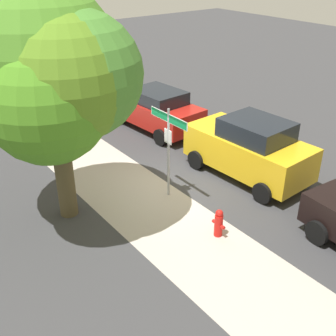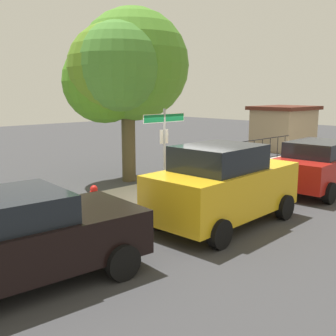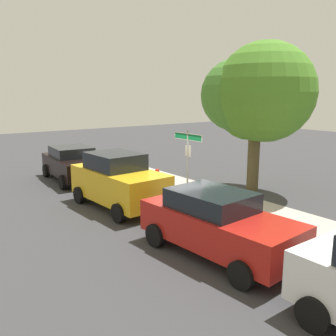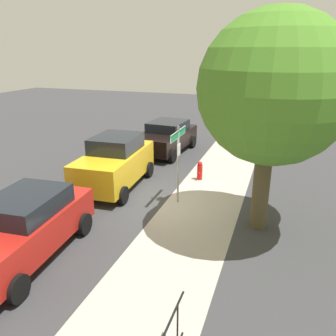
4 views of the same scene
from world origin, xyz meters
name	(u,v)px [view 3 (image 3 of 4)]	position (x,y,z in m)	size (l,w,h in m)	color
ground_plane	(184,201)	(0.00, 0.00, 0.00)	(60.00, 60.00, 0.00)	#38383A
sidewalk_strip	(246,208)	(2.00, 1.30, 0.00)	(24.00, 2.60, 0.00)	#B3A99C
street_sign	(188,149)	(-0.28, 0.40, 1.97)	(1.63, 0.07, 2.74)	#9EA0A5
shade_tree	(252,96)	(0.37, 3.27, 4.00)	(4.57, 3.99, 6.16)	#4C4329
car_black	(73,163)	(-5.96, -2.01, 0.83)	(4.38, 2.40, 1.61)	black
car_yellow	(118,181)	(-0.89, -2.35, 0.99)	(4.20, 2.22, 1.99)	gold
car_red	(217,223)	(4.20, -2.30, 0.85)	(4.42, 2.24, 1.66)	#B01C15
fire_hydrant	(157,177)	(-2.67, 0.60, 0.38)	(0.42, 0.22, 0.78)	red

